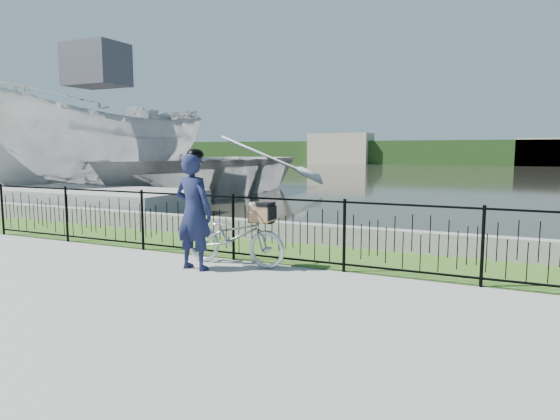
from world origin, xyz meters
The scene contains 13 objects.
ground centered at (0.00, 0.00, 0.00)m, with size 120.00×120.00×0.00m, color gray.
grass_strip centered at (0.00, 2.60, 0.00)m, with size 60.00×2.00×0.01m, color #365F1D.
water centered at (0.00, 33.00, 0.00)m, with size 120.00×120.00×0.00m, color black.
quay_wall centered at (0.00, 3.60, 0.20)m, with size 60.00×0.30×0.40m, color gray.
fence centered at (0.00, 1.60, 0.58)m, with size 14.00×0.06×1.15m, color black, non-canonical shape.
far_treeline centered at (0.00, 60.00, 1.50)m, with size 120.00×6.00×3.00m, color #234119.
far_building_left centered at (-18.00, 58.00, 2.00)m, with size 8.00×4.00×4.00m, color #AB9F89.
far_building_right centered at (6.00, 58.50, 1.60)m, with size 6.00×3.00×3.20m, color #AB9F89.
dock centered at (-10.00, 5.50, 0.35)m, with size 10.00×3.00×0.70m, color gray.
bicycle_rig centered at (-0.78, 1.28, 0.49)m, with size 1.84×0.64×1.09m.
cyclist centered at (-1.22, 0.75, 0.95)m, with size 0.70×0.49×1.92m.
boat_near centered at (-11.40, 8.95, 2.15)m, with size 5.51×11.11×5.91m.
boat_far centered at (-8.90, 11.90, 1.23)m, with size 8.69×12.03×2.46m.
Camera 1 is at (3.38, -5.73, 1.91)m, focal length 32.00 mm.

